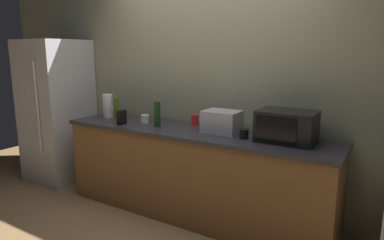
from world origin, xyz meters
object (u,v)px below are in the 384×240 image
(mug_black, at_px, (244,134))
(toaster_oven, at_px, (222,122))
(microwave, at_px, (287,126))
(cordless_phone, at_px, (122,117))
(mug_white, at_px, (145,119))
(refrigerator, at_px, (57,111))
(bottle_olive_oil, at_px, (117,108))
(bottle_wine, at_px, (157,114))
(mug_red, at_px, (195,120))
(paper_towel_roll, at_px, (108,106))

(mug_black, bearing_deg, toaster_oven, 159.43)
(toaster_oven, bearing_deg, microwave, -1.13)
(microwave, distance_m, toaster_oven, 0.62)
(cordless_phone, bearing_deg, mug_white, 44.61)
(microwave, height_order, mug_black, microwave)
(refrigerator, bearing_deg, toaster_oven, 1.47)
(toaster_oven, bearing_deg, bottle_olive_oil, -179.14)
(cordless_phone, relative_size, bottle_wine, 0.58)
(mug_white, bearing_deg, mug_black, -3.35)
(microwave, relative_size, cordless_phone, 3.20)
(cordless_phone, relative_size, mug_red, 1.38)
(cordless_phone, xyz_separation_m, bottle_olive_oil, (-0.27, 0.20, 0.05))
(mug_red, bearing_deg, microwave, -9.34)
(microwave, xyz_separation_m, bottle_olive_oil, (-1.96, -0.01, -0.01))
(refrigerator, xyz_separation_m, mug_red, (1.96, 0.21, 0.05))
(refrigerator, xyz_separation_m, toaster_oven, (2.35, 0.06, 0.10))
(toaster_oven, bearing_deg, mug_red, 158.46)
(paper_towel_roll, distance_m, mug_white, 0.58)
(paper_towel_roll, bearing_deg, bottle_wine, -7.30)
(mug_white, bearing_deg, cordless_phone, -129.63)
(cordless_phone, distance_m, bottle_wine, 0.41)
(toaster_oven, distance_m, cordless_phone, 1.09)
(microwave, height_order, bottle_wine, microwave)
(toaster_oven, distance_m, mug_white, 0.92)
(bottle_olive_oil, bearing_deg, mug_red, 10.43)
(bottle_olive_oil, xyz_separation_m, mug_white, (0.42, -0.01, -0.08))
(microwave, xyz_separation_m, mug_black, (-0.35, -0.09, -0.09))
(bottle_wine, xyz_separation_m, mug_red, (0.29, 0.27, -0.08))
(microwave, bearing_deg, mug_white, -179.22)
(refrigerator, relative_size, microwave, 3.75)
(microwave, relative_size, mug_red, 4.41)
(refrigerator, distance_m, bottle_wine, 1.67)
(toaster_oven, bearing_deg, paper_towel_roll, -179.61)
(paper_towel_roll, distance_m, bottle_wine, 0.81)
(bottle_wine, xyz_separation_m, mug_white, (-0.23, 0.08, -0.09))
(bottle_olive_oil, xyz_separation_m, mug_black, (1.61, -0.08, -0.08))
(refrigerator, distance_m, bottle_olive_oil, 1.02)
(paper_towel_roll, height_order, bottle_wine, paper_towel_roll)
(refrigerator, xyz_separation_m, bottle_wine, (1.67, -0.05, 0.13))
(refrigerator, relative_size, paper_towel_roll, 6.67)
(toaster_oven, distance_m, bottle_wine, 0.69)
(bottle_wine, bearing_deg, mug_white, 161.09)
(paper_towel_roll, bearing_deg, mug_black, -3.01)
(mug_red, bearing_deg, toaster_oven, -21.54)
(paper_towel_roll, relative_size, mug_red, 2.48)
(mug_black, bearing_deg, bottle_olive_oil, 177.07)
(toaster_oven, relative_size, mug_white, 3.93)
(cordless_phone, relative_size, mug_white, 1.73)
(microwave, bearing_deg, paper_towel_roll, 179.94)
(microwave, distance_m, mug_red, 1.03)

